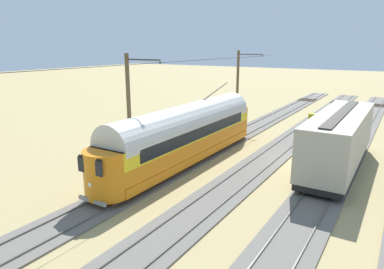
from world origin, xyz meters
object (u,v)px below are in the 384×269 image
track_end_bumper (317,118)px  catenary_pole_mid_near (130,110)px  catenary_pole_foreground (238,86)px  vintage_streetcar (186,132)px  boxcar_adjacent (339,139)px

track_end_bumper → catenary_pole_mid_near: bearing=72.0°
catenary_pole_foreground → track_end_bumper: catenary_pole_foreground is taller
vintage_streetcar → catenary_pole_mid_near: bearing=47.9°
boxcar_adjacent → catenary_pole_mid_near: size_ratio=1.57×
catenary_pole_mid_near → boxcar_adjacent: bearing=-149.4°
vintage_streetcar → catenary_pole_foreground: size_ratio=2.33×
boxcar_adjacent → catenary_pole_foreground: 16.18m
boxcar_adjacent → catenary_pole_mid_near: bearing=30.6°
catenary_pole_mid_near → track_end_bumper: (-7.48, -23.04, -3.71)m
vintage_streetcar → track_end_bumper: vintage_streetcar is taller
vintage_streetcar → catenary_pole_foreground: bearing=-79.7°
boxcar_adjacent → catenary_pole_mid_near: (12.29, 7.28, 1.95)m
vintage_streetcar → boxcar_adjacent: size_ratio=1.48×
catenary_pole_foreground → catenary_pole_mid_near: bearing=90.0°
boxcar_adjacent → track_end_bumper: bearing=-73.0°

